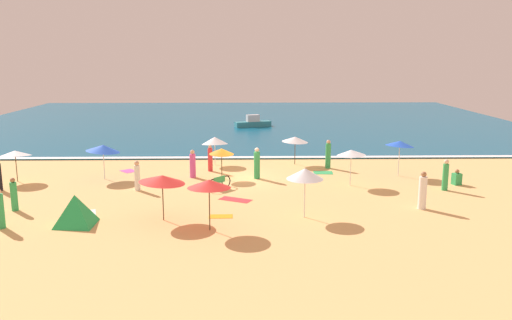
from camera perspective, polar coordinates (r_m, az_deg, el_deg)
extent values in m
plane|color=#E5B26B|center=(32.00, -1.57, -2.06)|extent=(60.00, 60.00, 0.00)
cube|color=#0F567A|center=(59.58, -1.41, 4.31)|extent=(60.00, 44.00, 0.10)
cube|color=white|center=(38.13, -1.51, 0.31)|extent=(57.00, 0.70, 0.01)
cylinder|color=silver|center=(35.96, -4.50, 0.96)|extent=(0.05, 0.05, 1.89)
cone|color=white|center=(35.83, -4.52, 2.13)|extent=(2.14, 2.16, 0.65)
cylinder|color=silver|center=(33.76, 15.33, 0.13)|extent=(0.05, 0.05, 2.17)
cone|color=blue|center=(33.58, 15.41, 1.75)|extent=(2.40, 2.39, 0.46)
cylinder|color=#4C3823|center=(24.24, -10.12, -4.15)|extent=(0.05, 0.05, 2.07)
cone|color=red|center=(24.01, -10.19, -2.05)|extent=(2.30, 2.28, 0.51)
cylinder|color=#4C3823|center=(36.08, 4.27, 0.99)|extent=(0.05, 0.05, 1.88)
cone|color=white|center=(35.94, 4.29, 2.27)|extent=(2.36, 2.36, 0.45)
cylinder|color=silver|center=(24.38, 5.33, -3.66)|extent=(0.05, 0.05, 2.29)
cone|color=white|center=(24.15, 5.37, -1.49)|extent=(1.95, 1.96, 0.52)
cylinder|color=#4C3823|center=(34.26, -24.68, -0.65)|extent=(0.05, 0.05, 1.83)
cone|color=white|center=(34.11, -24.80, 0.67)|extent=(2.28, 2.30, 0.53)
cylinder|color=silver|center=(33.03, -16.26, -0.26)|extent=(0.05, 0.05, 2.07)
cone|color=blue|center=(32.87, -16.35, 1.24)|extent=(2.38, 2.36, 0.61)
cylinder|color=silver|center=(30.70, 10.28, -0.88)|extent=(0.05, 0.05, 2.04)
cone|color=white|center=(30.52, 10.34, 0.80)|extent=(2.01, 2.00, 0.40)
cylinder|color=#4C3823|center=(31.85, -3.76, -0.45)|extent=(0.05, 0.05, 1.84)
cone|color=orange|center=(31.69, -3.78, 0.96)|extent=(2.11, 2.12, 0.42)
cylinder|color=#4C3823|center=(22.62, -5.10, -4.98)|extent=(0.05, 0.05, 2.20)
cone|color=red|center=(22.36, -5.14, -2.60)|extent=(2.11, 2.12, 0.43)
pyramid|color=green|center=(24.72, -19.10, -5.15)|extent=(2.42, 2.43, 1.38)
torus|color=black|center=(29.94, -3.29, -2.38)|extent=(0.52, 0.58, 0.72)
torus|color=black|center=(29.18, -4.77, -2.77)|extent=(0.52, 0.58, 0.72)
cube|color=green|center=(29.50, -4.02, -2.16)|extent=(0.63, 0.70, 0.36)
cylinder|color=green|center=(28.01, -24.88, -3.63)|extent=(0.41, 0.41, 1.42)
sphere|color=#9E6B47|center=(27.82, -25.02, -2.01)|extent=(0.24, 0.24, 0.24)
cylinder|color=green|center=(31.88, 0.10, -0.58)|extent=(0.43, 0.43, 1.66)
sphere|color=beige|center=(31.69, 0.10, 1.11)|extent=(0.27, 0.27, 0.27)
cylinder|color=white|center=(26.93, 17.71, -3.44)|extent=(0.50, 0.50, 1.63)
sphere|color=#9E6B47|center=(26.71, 17.83, -1.50)|extent=(0.27, 0.27, 0.27)
cylinder|color=green|center=(31.02, 19.95, -1.77)|extent=(0.40, 0.40, 1.50)
sphere|color=beige|center=(30.84, 20.06, -0.19)|extent=(0.28, 0.28, 0.28)
cylinder|color=red|center=(34.05, -5.02, 0.04)|extent=(0.43, 0.43, 1.52)
sphere|color=#DBA884|center=(33.89, -5.04, 1.46)|extent=(0.23, 0.23, 0.23)
cube|color=green|center=(32.68, 21.04, -1.94)|extent=(0.54, 0.54, 0.68)
sphere|color=#9E6B47|center=(32.58, 21.10, -1.16)|extent=(0.25, 0.25, 0.25)
cylinder|color=white|center=(29.88, -12.82, -1.91)|extent=(0.40, 0.40, 1.44)
sphere|color=#DBA884|center=(29.70, -12.89, -0.34)|extent=(0.27, 0.27, 0.27)
cylinder|color=#D84CA5|center=(32.42, -6.92, -0.63)|extent=(0.51, 0.51, 1.47)
sphere|color=#DBA884|center=(32.26, -6.96, 0.87)|extent=(0.27, 0.27, 0.27)
cylinder|color=green|center=(35.12, 7.87, 0.44)|extent=(0.42, 0.42, 1.66)
sphere|color=#DBA884|center=(34.95, 7.91, 1.97)|extent=(0.27, 0.27, 0.27)
cylinder|color=green|center=(25.47, -26.17, -5.04)|extent=(0.43, 0.43, 1.53)
cube|color=red|center=(27.46, -2.26, -4.34)|extent=(1.84, 1.43, 0.01)
cube|color=orange|center=(24.74, -3.87, -6.16)|extent=(1.13, 0.65, 0.01)
cube|color=#D84CA5|center=(35.08, -13.72, -1.17)|extent=(1.31, 1.34, 0.01)
cube|color=white|center=(26.47, -17.96, -5.52)|extent=(1.09, 1.25, 0.01)
cube|color=green|center=(33.88, 7.33, -1.38)|extent=(1.28, 1.05, 0.01)
cube|color=teal|center=(54.29, -0.34, 3.94)|extent=(3.87, 2.13, 0.54)
cube|color=silver|center=(54.21, -0.34, 4.59)|extent=(1.43, 0.97, 0.70)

